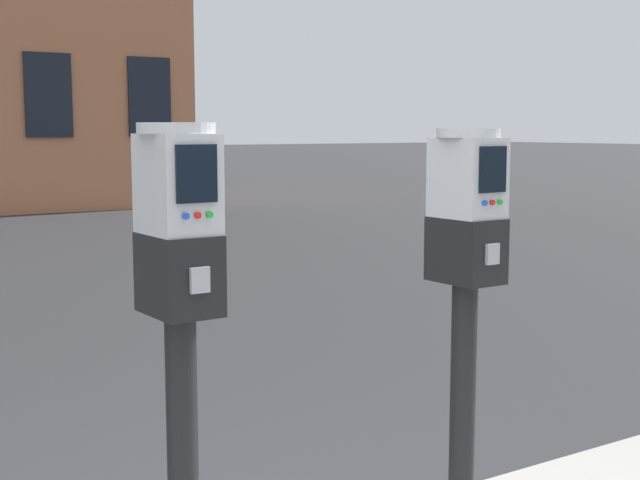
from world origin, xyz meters
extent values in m
cylinder|color=black|center=(-0.32, -0.20, 0.63)|extent=(0.09, 0.09, 0.97)
cube|color=black|center=(-0.32, -0.20, 1.22)|extent=(0.18, 0.24, 0.23)
cube|color=#A5A8AD|center=(-0.31, -0.33, 1.22)|extent=(0.06, 0.01, 0.07)
cube|color=#B7BABF|center=(-0.32, -0.20, 1.48)|extent=(0.18, 0.23, 0.28)
cube|color=black|center=(-0.31, -0.32, 1.51)|extent=(0.12, 0.01, 0.15)
cylinder|color=blue|center=(-0.35, -0.32, 1.40)|extent=(0.02, 0.01, 0.02)
cylinder|color=red|center=(-0.31, -0.32, 1.40)|extent=(0.02, 0.01, 0.02)
cylinder|color=green|center=(-0.28, -0.32, 1.40)|extent=(0.02, 0.01, 0.02)
cylinder|color=#B7BABF|center=(-0.32, -0.20, 1.63)|extent=(0.22, 0.22, 0.03)
cylinder|color=black|center=(0.75, -0.20, 0.62)|extent=(0.09, 0.09, 0.96)
cube|color=black|center=(0.75, -0.20, 1.21)|extent=(0.18, 0.24, 0.22)
cube|color=#A5A8AD|center=(0.75, -0.33, 1.21)|extent=(0.06, 0.01, 0.07)
cube|color=#B7BABF|center=(0.75, -0.20, 1.46)|extent=(0.18, 0.23, 0.27)
cube|color=black|center=(0.75, -0.32, 1.49)|extent=(0.12, 0.01, 0.15)
cylinder|color=blue|center=(0.72, -0.32, 1.38)|extent=(0.02, 0.01, 0.02)
cylinder|color=red|center=(0.75, -0.32, 1.38)|extent=(0.02, 0.01, 0.02)
cylinder|color=green|center=(0.79, -0.32, 1.38)|extent=(0.02, 0.01, 0.02)
cylinder|color=#B7BABF|center=(0.75, -0.20, 1.61)|extent=(0.22, 0.22, 0.03)
cube|color=black|center=(3.69, 14.75, 2.27)|extent=(0.90, 0.06, 1.60)
cube|color=black|center=(5.73, 14.75, 2.27)|extent=(0.90, 0.06, 1.60)
camera|label=1|loc=(-1.32, -2.46, 1.63)|focal=49.95mm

